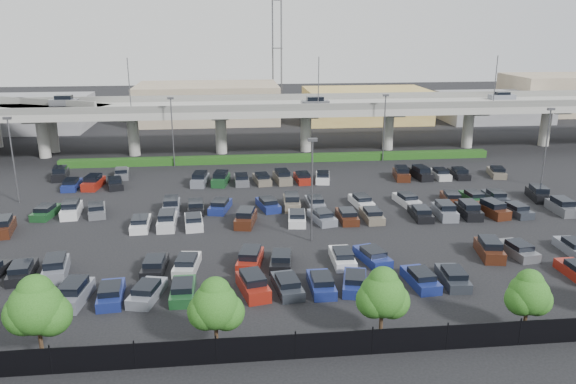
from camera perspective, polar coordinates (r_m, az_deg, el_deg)
The scene contains 9 objects.
ground at distance 63.05m, azimuth 1.31°, elevation -2.29°, with size 280.00×280.00×0.00m, color black.
overpass at distance 92.39m, azimuth -1.41°, elevation 8.31°, with size 150.00×13.00×15.80m.
hedge at distance 86.78m, azimuth -0.83°, elevation 3.44°, with size 66.00×1.60×1.10m, color #193F12.
fence at distance 37.61m, azimuth 6.94°, elevation -14.98°, with size 70.00×0.10×2.00m.
tree_row at distance 37.74m, azimuth 7.71°, elevation -10.33°, with size 65.07×3.66×5.94m.
parked_cars at distance 59.82m, azimuth 1.08°, elevation -2.74°, with size 63.13×41.66×1.67m.
light_poles at distance 62.84m, azimuth -2.63°, elevation 3.55°, with size 66.90×48.38×10.30m.
distant_buildings at distance 123.70m, azimuth 3.33°, elevation 8.95°, with size 138.00×24.00×9.00m.
comm_tower at distance 133.67m, azimuth -1.12°, elevation 14.67°, with size 2.40×2.40×30.00m.
Camera 1 is at (-7.82, -59.05, 20.65)m, focal length 35.00 mm.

